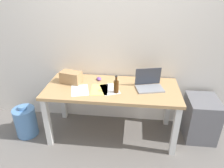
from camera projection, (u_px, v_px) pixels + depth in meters
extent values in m
plane|color=slate|center=(112.00, 133.00, 2.99)|extent=(8.00, 8.00, 0.00)
cube|color=silver|center=(115.00, 37.00, 2.78)|extent=(5.20, 0.08, 2.60)
cube|color=tan|center=(112.00, 89.00, 2.66)|extent=(1.73, 0.74, 0.04)
cube|color=silver|center=(47.00, 122.00, 2.64)|extent=(0.07, 0.07, 0.71)
cube|color=silver|center=(175.00, 132.00, 2.48)|extent=(0.07, 0.07, 0.71)
cube|color=silver|center=(63.00, 98.00, 3.18)|extent=(0.07, 0.07, 0.71)
cube|color=silver|center=(168.00, 104.00, 3.02)|extent=(0.07, 0.07, 0.71)
cube|color=gray|center=(150.00, 89.00, 2.60)|extent=(0.37, 0.29, 0.02)
cube|color=#333842|center=(148.00, 76.00, 2.64)|extent=(0.33, 0.10, 0.23)
cylinder|color=#47280F|center=(116.00, 87.00, 2.50)|extent=(0.06, 0.06, 0.15)
cylinder|color=#47280F|center=(116.00, 79.00, 2.45)|extent=(0.03, 0.03, 0.06)
cylinder|color=black|center=(116.00, 76.00, 2.43)|extent=(0.03, 0.03, 0.01)
ellipsoid|color=#724799|center=(99.00, 79.00, 2.84)|extent=(0.09, 0.11, 0.03)
cube|color=tan|center=(71.00, 77.00, 2.74)|extent=(0.30, 0.21, 0.16)
cube|color=white|center=(80.00, 90.00, 2.58)|extent=(0.28, 0.34, 0.00)
cube|color=white|center=(110.00, 89.00, 2.61)|extent=(0.30, 0.35, 0.00)
cube|color=#F4E06B|center=(99.00, 89.00, 2.60)|extent=(0.24, 0.32, 0.00)
cylinder|color=#598CC6|center=(26.00, 122.00, 2.88)|extent=(0.30, 0.30, 0.42)
cylinder|color=#598CC6|center=(22.00, 108.00, 2.77)|extent=(0.10, 0.10, 0.05)
cube|color=slate|center=(200.00, 118.00, 2.82)|extent=(0.40, 0.48, 0.59)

